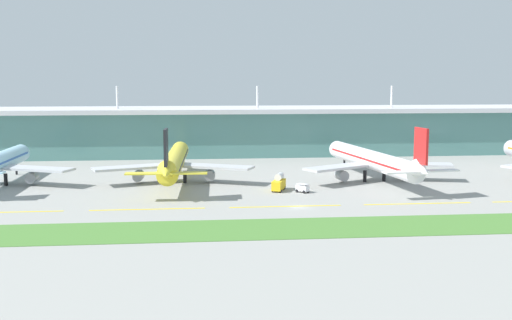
% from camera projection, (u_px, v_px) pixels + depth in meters
% --- Properties ---
extents(ground_plane, '(600.00, 600.00, 0.00)m').
position_uv_depth(ground_plane, '(298.00, 207.00, 150.88)').
color(ground_plane, gray).
extents(terminal_building, '(288.00, 34.00, 28.53)m').
position_uv_depth(terminal_building, '(256.00, 130.00, 254.57)').
color(terminal_building, slate).
rests_on(terminal_building, ground).
extents(airliner_near_middle, '(48.77, 68.25, 18.90)m').
position_uv_depth(airliner_near_middle, '(174.00, 161.00, 186.06)').
color(airliner_near_middle, yellow).
rests_on(airliner_near_middle, ground).
extents(airliner_far_middle, '(48.32, 68.50, 18.90)m').
position_uv_depth(airliner_far_middle, '(373.00, 160.00, 188.73)').
color(airliner_far_middle, white).
rests_on(airliner_far_middle, ground).
extents(taxiway_stripe_west, '(28.00, 0.70, 0.04)m').
position_uv_depth(taxiway_stripe_west, '(3.00, 212.00, 145.22)').
color(taxiway_stripe_west, yellow).
rests_on(taxiway_stripe_west, ground).
extents(taxiway_stripe_mid_west, '(28.00, 0.70, 0.04)m').
position_uv_depth(taxiway_stripe_mid_west, '(148.00, 209.00, 148.52)').
color(taxiway_stripe_mid_west, yellow).
rests_on(taxiway_stripe_mid_west, ground).
extents(taxiway_stripe_centre, '(28.00, 0.70, 0.04)m').
position_uv_depth(taxiway_stripe_centre, '(286.00, 206.00, 151.82)').
color(taxiway_stripe_centre, yellow).
rests_on(taxiway_stripe_centre, ground).
extents(taxiway_stripe_mid_east, '(28.00, 0.70, 0.04)m').
position_uv_depth(taxiway_stripe_mid_east, '(418.00, 204.00, 155.12)').
color(taxiway_stripe_mid_east, yellow).
rests_on(taxiway_stripe_mid_east, ground).
extents(grass_verge, '(300.00, 18.00, 0.10)m').
position_uv_depth(grass_verge, '(315.00, 228.00, 130.20)').
color(grass_verge, '#477A33').
rests_on(grass_verge, ground).
extents(fuel_truck, '(4.99, 7.65, 4.95)m').
position_uv_depth(fuel_truck, '(279.00, 183.00, 172.82)').
color(fuel_truck, gold).
rests_on(fuel_truck, ground).
extents(baggage_cart, '(3.76, 3.87, 2.48)m').
position_uv_depth(baggage_cart, '(302.00, 188.00, 170.06)').
color(baggage_cart, silver).
rests_on(baggage_cart, ground).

